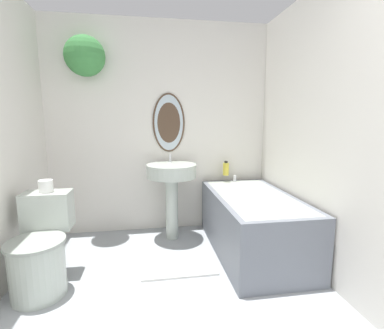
{
  "coord_description": "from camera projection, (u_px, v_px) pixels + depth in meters",
  "views": [
    {
      "loc": [
        -0.15,
        -0.47,
        1.31
      ],
      "look_at": [
        0.2,
        1.72,
        0.95
      ],
      "focal_mm": 26.0,
      "sensor_mm": 36.0,
      "label": 1
    }
  ],
  "objects": [
    {
      "name": "pedestal_sink",
      "position": [
        172.0,
        180.0,
        3.01
      ],
      "size": [
        0.53,
        0.53,
        0.93
      ],
      "color": "#B2BCB2",
      "rests_on": "ground_plane"
    },
    {
      "name": "bathtub",
      "position": [
        253.0,
        222.0,
        2.75
      ],
      "size": [
        0.74,
        1.41,
        0.66
      ],
      "color": "slate",
      "rests_on": "ground_plane"
    },
    {
      "name": "bath_mat",
      "position": [
        178.0,
        265.0,
        2.51
      ],
      "size": [
        0.66,
        0.43,
        0.02
      ],
      "color": "silver",
      "rests_on": "ground_plane"
    },
    {
      "name": "wall_back",
      "position": [
        150.0,
        118.0,
        3.17
      ],
      "size": [
        2.62,
        0.41,
        2.4
      ],
      "color": "silver",
      "rests_on": "ground_plane"
    },
    {
      "name": "toilet",
      "position": [
        41.0,
        251.0,
        2.13
      ],
      "size": [
        0.42,
        0.61,
        0.72
      ],
      "color": "#B2BCB2",
      "rests_on": "ground_plane"
    },
    {
      "name": "shampoo_bottle",
      "position": [
        226.0,
        169.0,
        3.28
      ],
      "size": [
        0.07,
        0.07,
        0.17
      ],
      "color": "gold",
      "rests_on": "bathtub"
    },
    {
      "name": "toilet_paper_roll",
      "position": [
        46.0,
        186.0,
        2.26
      ],
      "size": [
        0.11,
        0.11,
        0.1
      ],
      "color": "white",
      "rests_on": "toilet"
    },
    {
      "name": "wall_right",
      "position": [
        343.0,
        134.0,
        2.05
      ],
      "size": [
        0.06,
        2.89,
        2.4
      ],
      "color": "silver",
      "rests_on": "ground_plane"
    }
  ]
}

